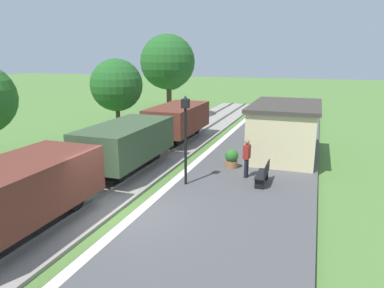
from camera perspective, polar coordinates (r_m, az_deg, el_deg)
ground_plane at (r=12.75m, az=-10.61°, el=-11.76°), size 160.00×160.00×0.00m
platform_slab at (r=11.56m, az=3.68°, el=-13.68°), size 6.00×60.00×0.25m
platform_edge_stripe at (r=12.46m, az=-9.04°, el=-11.04°), size 0.36×60.00×0.01m
track_ballast at (r=14.00m, az=-19.31°, el=-9.66°), size 3.80×60.00×0.12m
rail_near at (r=13.53m, az=-16.93°, el=-9.70°), size 0.07×60.00×0.14m
rail_far at (r=14.39m, az=-21.63°, el=-8.65°), size 0.07×60.00×0.14m
freight_train at (r=17.06m, az=-10.43°, el=-0.11°), size 2.50×19.40×2.12m
station_hut at (r=19.58m, az=14.56°, el=2.25°), size 3.50×5.80×2.78m
bench_near_hut at (r=15.15m, az=11.36°, el=-4.63°), size 0.42×1.50×0.91m
person_waiting at (r=15.75m, az=8.71°, el=-2.03°), size 0.29×0.41×1.71m
potted_planter at (r=17.12m, az=6.34°, el=-2.25°), size 0.64×0.64×0.92m
lamp_post_near at (r=14.35m, az=-1.05°, el=3.20°), size 0.28×0.28×3.70m
tree_trackside_far at (r=23.89m, az=-11.96°, el=9.16°), size 3.38×3.38×5.29m
tree_field_left at (r=31.27m, az=-3.91°, el=12.92°), size 4.65×4.65×7.24m
tree_field_distant at (r=39.94m, az=-3.53°, el=11.22°), size 3.72×3.72×5.42m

